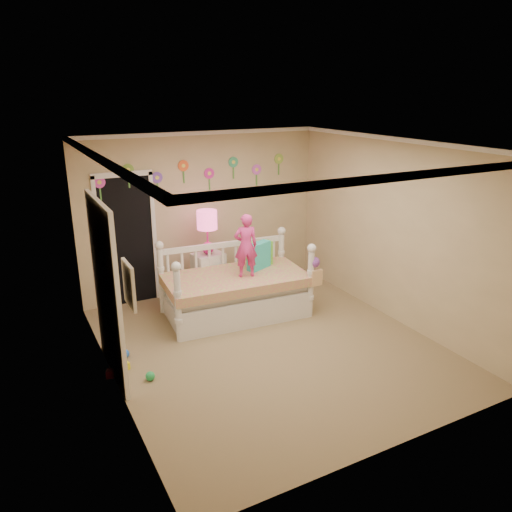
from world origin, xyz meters
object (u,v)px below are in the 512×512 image
daybed (235,279)px  table_lamp (207,225)px  child (246,246)px  nightstand (209,276)px

daybed → table_lamp: 0.98m
child → table_lamp: 0.89m
nightstand → table_lamp: (0.00, -0.00, 0.84)m
daybed → nightstand: bearing=104.5°
child → nightstand: bearing=-58.9°
nightstand → table_lamp: bearing=-95.5°
table_lamp → daybed: bearing=-80.2°
daybed → child: bearing=-41.9°
nightstand → child: bearing=-83.2°
table_lamp → child: bearing=-74.0°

